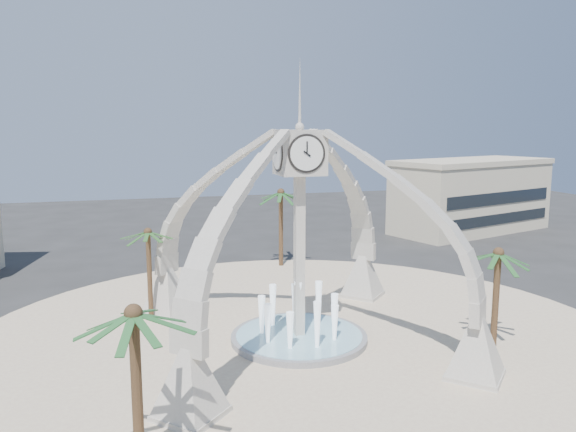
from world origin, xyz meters
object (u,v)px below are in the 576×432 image
object	(u,v)px
palm_west	(148,234)
palm_south	(133,316)
palm_north	(281,193)
fountain	(299,336)
palm_east	(498,254)
clock_tower	(299,233)

from	to	relation	value
palm_west	palm_south	distance (m)	16.95
palm_north	palm_south	xyz separation A→B (m)	(-12.91, -28.41, -0.54)
fountain	palm_south	size ratio (longest dim) A/B	1.16
palm_east	palm_west	distance (m)	21.16
fountain	palm_west	xyz separation A→B (m)	(-8.22, 6.11, 5.45)
palm_north	clock_tower	bearing A→B (deg)	-101.71
palm_east	palm_north	world-z (taller)	palm_north
clock_tower	fountain	size ratio (longest dim) A/B	2.24
clock_tower	palm_south	bearing A→B (deg)	-130.61
fountain	clock_tower	bearing A→B (deg)	-90.00
clock_tower	palm_south	xyz separation A→B (m)	(-9.26, -10.80, -0.44)
palm_west	palm_south	size ratio (longest dim) A/B	0.94
palm_east	palm_west	size ratio (longest dim) A/B	0.97
clock_tower	palm_east	bearing A→B (deg)	-20.57
fountain	palm_north	distance (m)	19.06
palm_west	clock_tower	bearing A→B (deg)	-36.61
fountain	palm_east	xyz separation A→B (m)	(10.41, -3.91, 5.16)
palm_south	palm_north	bearing A→B (deg)	65.56
fountain	palm_south	world-z (taller)	palm_south
clock_tower	palm_south	size ratio (longest dim) A/B	2.59
palm_west	palm_south	world-z (taller)	palm_south
clock_tower	palm_south	distance (m)	14.24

